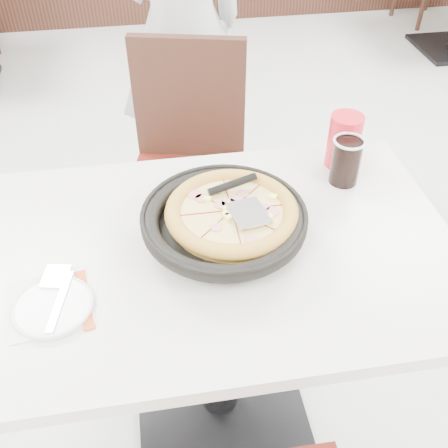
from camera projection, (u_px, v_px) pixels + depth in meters
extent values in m
plane|color=#B4B4AF|center=(301.00, 368.00, 1.90)|extent=(7.00, 7.00, 0.00)
cylinder|color=black|center=(248.00, 228.00, 1.33)|extent=(0.13, 0.13, 0.04)
cylinder|color=black|center=(224.00, 226.00, 1.30)|extent=(0.35, 0.35, 0.01)
cylinder|color=gold|center=(232.00, 217.00, 1.30)|extent=(0.31, 0.31, 0.02)
cube|color=silver|center=(248.00, 213.00, 1.26)|extent=(0.10, 0.12, 0.00)
cube|color=white|center=(50.00, 304.00, 1.16)|extent=(0.20, 0.20, 0.00)
cylinder|color=white|center=(53.00, 307.00, 1.15)|extent=(0.18, 0.18, 0.01)
cube|color=silver|center=(60.00, 301.00, 1.15)|extent=(0.05, 0.17, 0.00)
cylinder|color=black|center=(346.00, 162.00, 1.46)|extent=(0.08, 0.08, 0.13)
cylinder|color=red|center=(344.00, 141.00, 1.52)|extent=(0.10, 0.10, 0.16)
imported|color=#BDBCC1|center=(182.00, 30.00, 2.11)|extent=(0.73, 0.61, 1.69)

